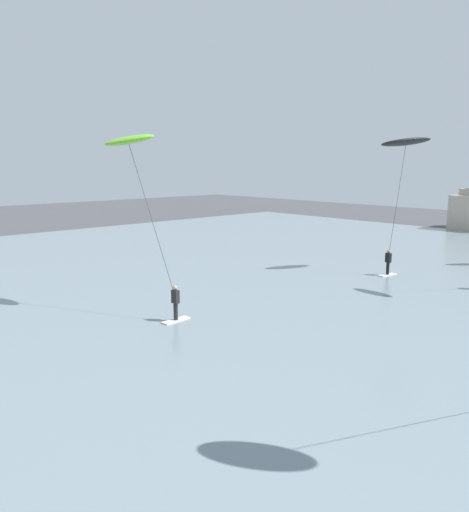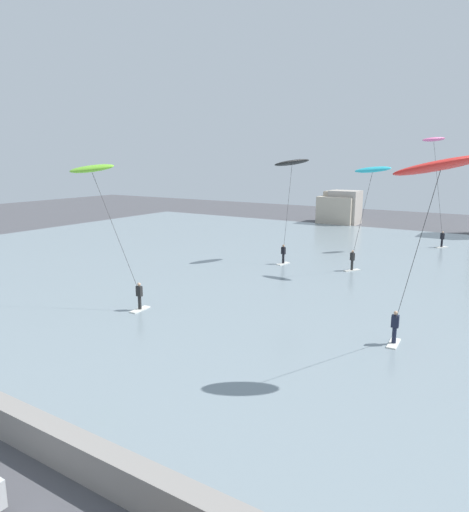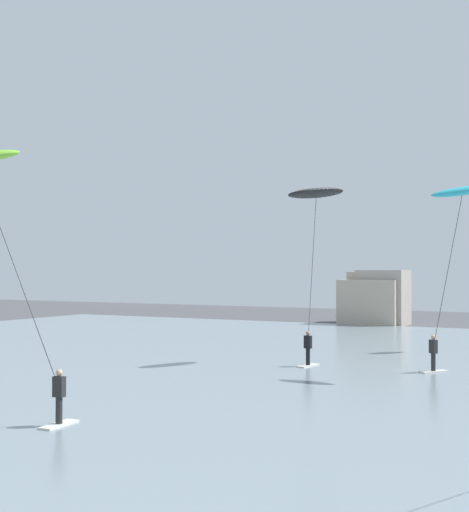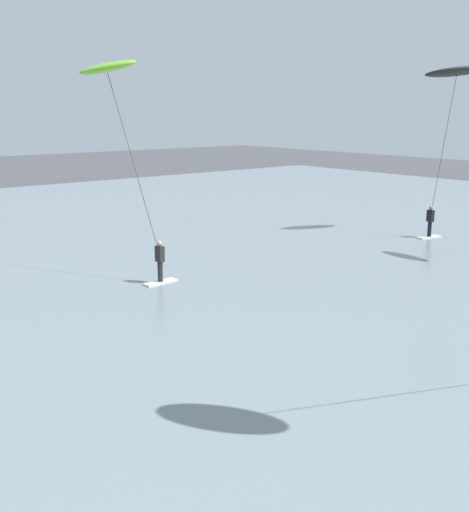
{
  "view_description": "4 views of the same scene",
  "coord_description": "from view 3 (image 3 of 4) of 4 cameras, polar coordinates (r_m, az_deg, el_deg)",
  "views": [
    {
      "loc": [
        9.55,
        2.62,
        7.12
      ],
      "look_at": [
        -2.72,
        13.98,
        4.06
      ],
      "focal_mm": 35.51,
      "sensor_mm": 36.0,
      "label": 1
    },
    {
      "loc": [
        10.39,
        -3.38,
        8.73
      ],
      "look_at": [
        -2.63,
        16.9,
        3.74
      ],
      "focal_mm": 32.79,
      "sensor_mm": 36.0,
      "label": 2
    },
    {
      "loc": [
        6.3,
        -0.97,
        4.71
      ],
      "look_at": [
        -2.9,
        16.26,
        5.04
      ],
      "focal_mm": 51.44,
      "sensor_mm": 36.0,
      "label": 3
    },
    {
      "loc": [
        11.45,
        2.96,
        6.6
      ],
      "look_at": [
        2.43,
        10.38,
        3.88
      ],
      "focal_mm": 44.31,
      "sensor_mm": 36.0,
      "label": 4
    }
  ],
  "objects": [
    {
      "name": "kitesurfer_black",
      "position": [
        36.77,
        6.33,
        4.01
      ],
      "size": [
        2.66,
        4.65,
        8.88
      ],
      "color": "silver",
      "rests_on": "water_bay"
    },
    {
      "name": "water_bay",
      "position": [
        32.79,
        16.93,
        -9.1
      ],
      "size": [
        84.0,
        52.0,
        0.1
      ],
      "primitive_type": "cube",
      "color": "gray",
      "rests_on": "ground"
    },
    {
      "name": "kitesurfer_cyan",
      "position": [
        32.87,
        17.01,
        3.16
      ],
      "size": [
        3.37,
        2.02,
        8.3
      ],
      "color": "silver",
      "rests_on": "water_bay"
    }
  ]
}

